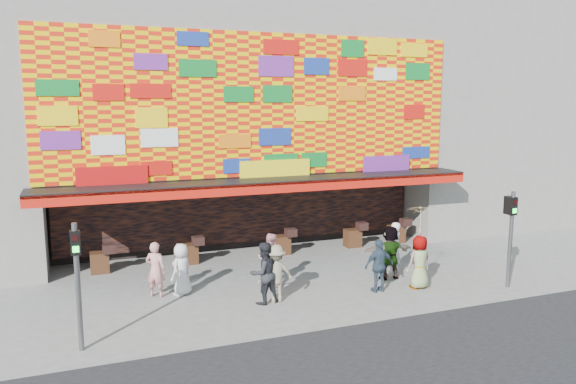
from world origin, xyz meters
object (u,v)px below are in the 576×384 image
Objects in this scene: ped_e at (379,266)px; ped_h at (394,248)px; ped_g at (419,262)px; ped_a at (182,269)px; parasol at (421,220)px; ped_c at (264,273)px; signal_left at (77,272)px; ped_d at (276,273)px; ped_i at (270,260)px; ped_b at (156,269)px; signal_right at (511,228)px; ped_f at (390,252)px.

ped_e is 0.93× the size of ped_h.
ped_g reaches higher than ped_e.
ped_a is at bearing -18.05° from ped_e.
parasol reaches higher than ped_h.
parasol is (4.86, -0.48, 1.25)m from ped_c.
signal_left is 1.69× the size of ped_c.
ped_d is 0.99× the size of ped_i.
signal_right is at bearing -163.87° from ped_b.
ped_h is (0.45, 0.50, -0.01)m from ped_f.
parasol is at bearing -162.95° from ped_b.
signal_left is 1.65× the size of parasol.
signal_right reaches higher than ped_b.
ped_g is (-2.63, 0.91, -1.03)m from signal_right.
ped_c is at bearing 1.20° from ped_d.
parasol is at bearing 173.49° from ped_e.
signal_left is 1.00× the size of signal_right.
ped_e is 1.37m from ped_f.
ped_a is 0.96× the size of ped_e.
ped_h is at bearing -96.13° from ped_g.
ped_g is (0.35, -1.13, -0.05)m from ped_f.
ped_f is (0.96, 0.97, 0.07)m from ped_e.
parasol is at bearing 112.08° from ped_f.
signal_right is 7.42m from ped_i.
ped_h reaches higher than ped_e.
parasol is (4.50, -0.49, 1.30)m from ped_d.
ped_d is 0.95× the size of ped_f.
signal_left is 5.19m from ped_c.
ped_b is at bearing -45.69° from ped_c.
ped_b is 8.04m from parasol.
ped_d is 4.52m from ped_g.
ped_c is at bearing 169.48° from signal_right.
ped_g is at bearing 123.12° from ped_a.
ped_i is at bearing 155.92° from parasol.
signal_left is at bearing 180.00° from signal_right.
ped_i is at bearing -6.08° from ped_f.
parasol is (6.90, -2.03, 1.36)m from ped_a.
ped_b is 0.95× the size of ped_h.
ped_f is at bearing 131.69° from ped_a.
ped_a is 0.88× the size of ped_c.
parasol is at bearing 67.76° from ped_h.
ped_b is 0.99× the size of ped_i.
ped_i is (-4.28, 0.24, -0.03)m from ped_h.
signal_right reaches higher than parasol.
ped_h is (1.41, 1.47, 0.06)m from ped_e.
signal_left is 1.73× the size of ped_h.
ped_g is (4.50, -0.49, -0.01)m from ped_d.
signal_right is 1.93× the size of ped_a.
signal_right reaches higher than ped_a.
ped_h is at bearing 136.22° from ped_a.
ped_a is (-9.53, 2.94, -1.08)m from signal_right.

